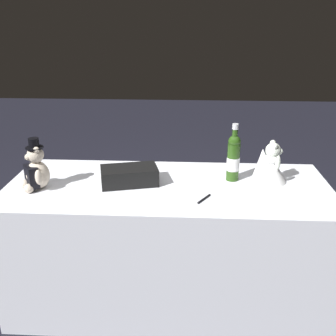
{
  "coord_description": "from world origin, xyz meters",
  "views": [
    {
      "loc": [
        -0.1,
        1.93,
        1.6
      ],
      "look_at": [
        0.0,
        0.0,
        0.84
      ],
      "focal_mm": 41.21,
      "sensor_mm": 36.0,
      "label": 1
    }
  ],
  "objects_px": {
    "teddy_bear_bride": "(269,165)",
    "gift_case_black": "(129,176)",
    "champagne_bottle": "(233,157)",
    "signing_pen": "(203,199)",
    "teddy_bear_groom": "(35,170)"
  },
  "relations": [
    {
      "from": "teddy_bear_groom",
      "to": "gift_case_black",
      "type": "xyz_separation_m",
      "value": [
        -0.48,
        -0.09,
        -0.06
      ]
    },
    {
      "from": "teddy_bear_bride",
      "to": "gift_case_black",
      "type": "xyz_separation_m",
      "value": [
        0.77,
        0.07,
        -0.05
      ]
    },
    {
      "from": "teddy_bear_bride",
      "to": "champagne_bottle",
      "type": "bearing_deg",
      "value": -3.3
    },
    {
      "from": "champagne_bottle",
      "to": "gift_case_black",
      "type": "distance_m",
      "value": 0.58
    },
    {
      "from": "teddy_bear_groom",
      "to": "gift_case_black",
      "type": "bearing_deg",
      "value": -169.48
    },
    {
      "from": "teddy_bear_bride",
      "to": "signing_pen",
      "type": "xyz_separation_m",
      "value": [
        0.37,
        0.26,
        -0.09
      ]
    },
    {
      "from": "teddy_bear_groom",
      "to": "champagne_bottle",
      "type": "xyz_separation_m",
      "value": [
        -1.05,
        -0.18,
        0.03
      ]
    },
    {
      "from": "champagne_bottle",
      "to": "gift_case_black",
      "type": "xyz_separation_m",
      "value": [
        0.57,
        0.09,
        -0.09
      ]
    },
    {
      "from": "champagne_bottle",
      "to": "gift_case_black",
      "type": "height_order",
      "value": "champagne_bottle"
    },
    {
      "from": "teddy_bear_bride",
      "to": "gift_case_black",
      "type": "height_order",
      "value": "teddy_bear_bride"
    },
    {
      "from": "champagne_bottle",
      "to": "signing_pen",
      "type": "xyz_separation_m",
      "value": [
        0.17,
        0.27,
        -0.13
      ]
    },
    {
      "from": "teddy_bear_bride",
      "to": "champagne_bottle",
      "type": "height_order",
      "value": "champagne_bottle"
    },
    {
      "from": "teddy_bear_groom",
      "to": "signing_pen",
      "type": "bearing_deg",
      "value": 173.81
    },
    {
      "from": "teddy_bear_bride",
      "to": "champagne_bottle",
      "type": "xyz_separation_m",
      "value": [
        0.2,
        -0.01,
        0.04
      ]
    },
    {
      "from": "teddy_bear_bride",
      "to": "gift_case_black",
      "type": "distance_m",
      "value": 0.77
    }
  ]
}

